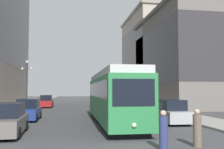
% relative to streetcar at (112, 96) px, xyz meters
% --- Properties ---
extents(sidewalk_left, '(3.40, 120.00, 0.15)m').
position_rel_streetcar_xyz_m(sidewalk_left, '(-9.81, 29.19, -2.03)').
color(sidewalk_left, gray).
rests_on(sidewalk_left, ground).
extents(sidewalk_right, '(3.40, 120.00, 0.15)m').
position_rel_streetcar_xyz_m(sidewalk_right, '(7.55, 29.19, -2.03)').
color(sidewalk_right, gray).
rests_on(sidewalk_right, ground).
extents(streetcar, '(2.75, 14.88, 3.89)m').
position_rel_streetcar_xyz_m(streetcar, '(0.00, 0.00, 0.00)').
color(streetcar, black).
rests_on(streetcar, ground).
extents(transit_bus, '(2.65, 11.24, 3.45)m').
position_rel_streetcar_xyz_m(transit_bus, '(3.06, 12.94, -0.15)').
color(transit_bus, black).
rests_on(transit_bus, ground).
extents(parked_car_left_near, '(1.94, 4.75, 1.82)m').
position_rel_streetcar_xyz_m(parked_car_left_near, '(-6.81, 19.82, -1.26)').
color(parked_car_left_near, black).
rests_on(parked_car_left_near, ground).
extents(parked_car_left_mid, '(2.03, 5.00, 1.82)m').
position_rel_streetcar_xyz_m(parked_car_left_mid, '(-6.81, -4.39, -1.26)').
color(parked_car_left_mid, black).
rests_on(parked_car_left_mid, ground).
extents(parked_car_right_far, '(2.05, 4.94, 1.82)m').
position_rel_streetcar_xyz_m(parked_car_right_far, '(4.55, -0.62, -1.26)').
color(parked_car_right_far, black).
rests_on(parked_car_right_far, ground).
extents(parked_car_left_far, '(1.89, 4.38, 1.82)m').
position_rel_streetcar_xyz_m(parked_car_left_far, '(-6.81, 3.05, -1.26)').
color(parked_car_left_far, black).
rests_on(parked_car_left_far, ground).
extents(pedestrian_crossing_near, '(0.38, 0.38, 1.70)m').
position_rel_streetcar_xyz_m(pedestrian_crossing_near, '(0.71, -9.50, -1.31)').
color(pedestrian_crossing_near, navy).
rests_on(pedestrian_crossing_near, ground).
extents(pedestrian_crossing_far, '(0.38, 0.38, 1.71)m').
position_rel_streetcar_xyz_m(pedestrian_crossing_far, '(2.45, -9.09, -1.31)').
color(pedestrian_crossing_far, '#6B5B4C').
rests_on(pedestrian_crossing_far, ground).
extents(lamp_post_left_far, '(1.41, 0.36, 6.12)m').
position_rel_streetcar_xyz_m(lamp_post_left_far, '(-8.71, 13.77, 2.02)').
color(lamp_post_left_far, '#333338').
rests_on(lamp_post_left_far, sidewalk_left).
extents(building_right_corner, '(14.48, 19.80, 18.53)m').
position_rel_streetcar_xyz_m(building_right_corner, '(16.18, 33.63, 7.42)').
color(building_right_corner, '#B2A893').
rests_on(building_right_corner, ground).
extents(building_right_midblock, '(14.20, 21.05, 14.77)m').
position_rel_streetcar_xyz_m(building_right_midblock, '(16.04, 18.95, 5.47)').
color(building_right_midblock, slate).
rests_on(building_right_midblock, ground).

